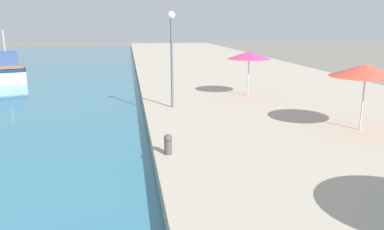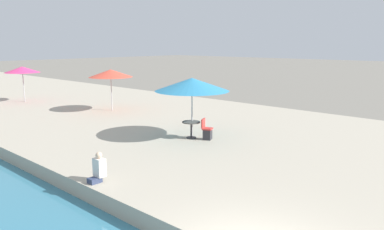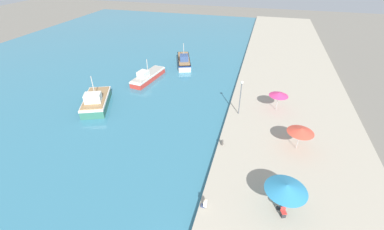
# 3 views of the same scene
# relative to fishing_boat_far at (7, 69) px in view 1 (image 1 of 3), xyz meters

# --- Properties ---
(quay_promenade) EXTENTS (16.00, 90.00, 0.56)m
(quay_promenade) POSITION_rel_fishing_boat_far_xyz_m (18.72, 0.61, -0.56)
(quay_promenade) COLOR #B2A893
(quay_promenade) RESTS_ON ground_plane
(fishing_boat_far) EXTENTS (4.69, 8.06, 4.03)m
(fishing_boat_far) POSITION_rel_fishing_boat_far_xyz_m (0.00, 0.00, 0.00)
(fishing_boat_far) COLOR white
(fishing_boat_far) RESTS_ON water_basin
(cafe_umbrella_white) EXTENTS (2.66, 2.66, 2.54)m
(cafe_umbrella_white) POSITION_rel_fishing_boat_far_xyz_m (18.76, -20.82, 2.02)
(cafe_umbrella_white) COLOR #B7B7B7
(cafe_umbrella_white) RESTS_ON quay_promenade
(cafe_umbrella_striped) EXTENTS (2.40, 2.40, 2.50)m
(cafe_umbrella_striped) POSITION_rel_fishing_boat_far_xyz_m (16.69, -13.27, 2.00)
(cafe_umbrella_striped) COLOR #B7B7B7
(cafe_umbrella_striped) RESTS_ON quay_promenade
(mooring_bollard) EXTENTS (0.26, 0.26, 0.65)m
(mooring_bollard) POSITION_rel_fishing_boat_far_xyz_m (11.16, -22.34, 0.07)
(mooring_bollard) COLOR #4C4742
(mooring_bollard) RESTS_ON quay_promenade
(lamppost) EXTENTS (0.36, 0.36, 4.56)m
(lamppost) POSITION_rel_fishing_boat_far_xyz_m (12.09, -15.57, 2.81)
(lamppost) COLOR #565B60
(lamppost) RESTS_ON quay_promenade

